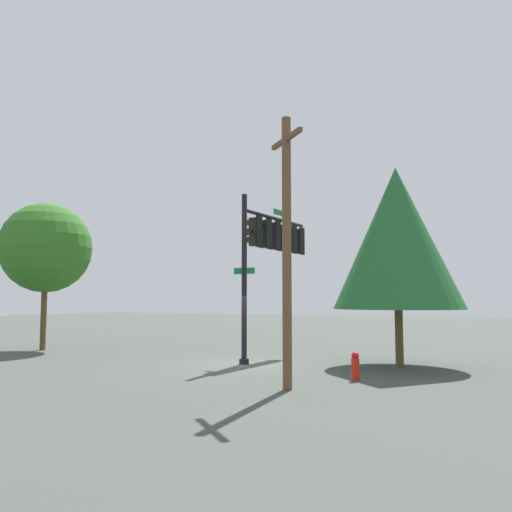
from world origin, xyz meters
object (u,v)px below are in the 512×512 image
object	(u,v)px
fire_hydrant	(355,366)
tree_near	(46,248)
tree_mid	(397,238)
signal_pole_assembly	(272,243)
utility_pole	(287,245)

from	to	relation	value
fire_hydrant	tree_near	xyz separation A→B (m)	(2.47, 15.74, 4.43)
tree_near	tree_mid	xyz separation A→B (m)	(1.11, -16.33, -0.26)
signal_pole_assembly	fire_hydrant	xyz separation A→B (m)	(-4.11, -4.59, -4.26)
signal_pole_assembly	utility_pole	size ratio (longest dim) A/B	0.86
signal_pole_assembly	tree_mid	bearing A→B (deg)	-95.87
signal_pole_assembly	tree_mid	size ratio (longest dim) A/B	0.89
utility_pole	tree_near	bearing A→B (deg)	71.62
utility_pole	tree_mid	distance (m)	6.25
utility_pole	fire_hydrant	bearing A→B (deg)	-25.96
signal_pole_assembly	fire_hydrant	world-z (taller)	signal_pole_assembly
fire_hydrant	tree_near	size ratio (longest dim) A/B	0.12
utility_pole	tree_mid	world-z (taller)	utility_pole
utility_pole	fire_hydrant	distance (m)	4.33
utility_pole	fire_hydrant	world-z (taller)	utility_pole
fire_hydrant	utility_pole	bearing A→B (deg)	154.04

